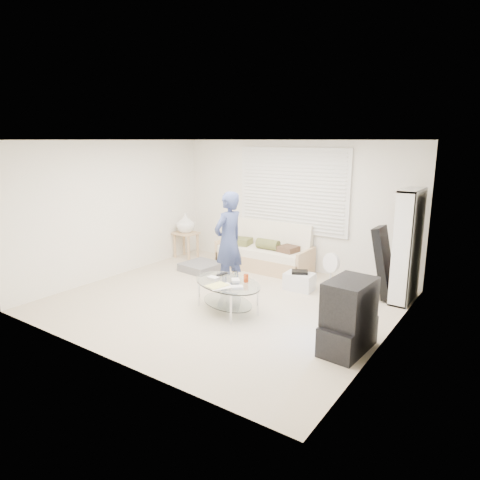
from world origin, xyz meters
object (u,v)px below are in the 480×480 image
Objects in this scene: futon_sofa at (265,254)px; coffee_table at (228,288)px; bookshelf at (407,246)px; tv_unit at (349,316)px.

coffee_table is at bearing -72.79° from futon_sofa.
futon_sofa is 2.78m from bookshelf.
futon_sofa is at bearing 175.30° from bookshelf.
bookshelf is at bearing 43.47° from coffee_table.
coffee_table is at bearing -136.53° from bookshelf.
bookshelf is (2.71, -0.22, 0.59)m from futon_sofa.
bookshelf is 1.99× the size of tv_unit.
futon_sofa is 2.11× the size of tv_unit.
coffee_table is at bearing 175.26° from tv_unit.
coffee_table is (0.67, -2.16, 0.06)m from futon_sofa.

